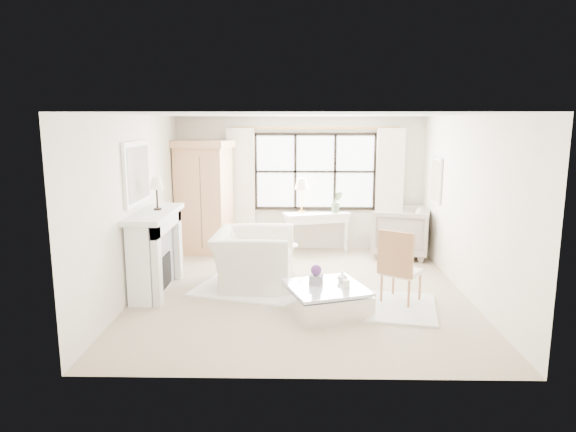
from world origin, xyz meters
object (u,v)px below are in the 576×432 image
(armoire, at_px, (204,197))
(coffee_table, at_px, (326,300))
(club_armchair, at_px, (254,258))
(console_table, at_px, (317,232))

(armoire, xyz_separation_m, coffee_table, (2.25, -3.23, -0.96))
(armoire, bearing_deg, club_armchair, -45.27)
(console_table, relative_size, club_armchair, 1.00)
(console_table, bearing_deg, club_armchair, -133.03)
(armoire, xyz_separation_m, club_armchair, (1.15, -2.05, -0.70))
(club_armchair, distance_m, coffee_table, 1.63)
(armoire, height_order, console_table, armoire)
(armoire, relative_size, club_armchair, 1.64)
(console_table, height_order, coffee_table, console_table)
(club_armchair, bearing_deg, coffee_table, -134.18)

